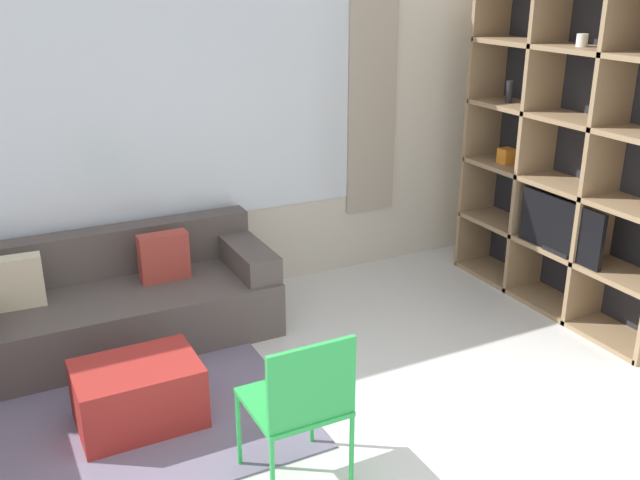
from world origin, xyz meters
TOP-DOWN VIEW (x-y plane):
  - wall_back at (0.00, 2.95)m, footprint 6.57×0.11m
  - wall_right at (2.72, 1.46)m, footprint 0.07×4.12m
  - area_rug at (-1.20, 1.61)m, footprint 2.75×1.74m
  - shelving_unit at (2.53, 1.56)m, footprint 0.38×1.94m
  - couch_main at (-0.59, 2.49)m, footprint 2.09×0.85m
  - ottoman at (-0.71, 1.44)m, footprint 0.68×0.48m
  - folding_chair at (-0.14, 0.53)m, footprint 0.44×0.46m

SIDE VIEW (x-z plane):
  - area_rug at x=-1.20m, z-range 0.00..0.01m
  - ottoman at x=-0.71m, z-range 0.00..0.38m
  - couch_main at x=-0.59m, z-range -0.09..0.64m
  - folding_chair at x=-0.14m, z-range 0.09..0.95m
  - shelving_unit at x=2.53m, z-range -0.02..2.38m
  - wall_right at x=2.72m, z-range 0.00..2.70m
  - wall_back at x=0.00m, z-range 0.01..2.71m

